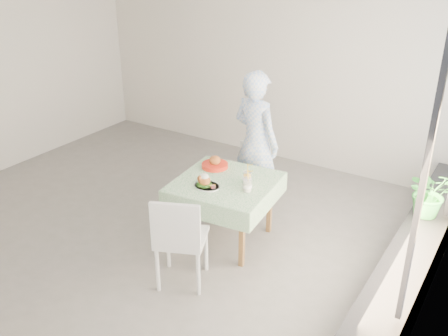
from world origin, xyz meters
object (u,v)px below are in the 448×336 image
Objects in this scene: chair_far at (254,188)px; potted_plant at (430,192)px; chair_near at (182,255)px; juice_cup_orange at (247,178)px; cafe_table at (225,204)px; diner at (256,142)px; main_dish at (206,183)px.

chair_far is 1.56× the size of potted_plant.
chair_near is 1.86× the size of potted_plant.
chair_far is 3.07× the size of juice_cup_orange.
chair_far is (-0.13, 0.87, -0.21)m from cafe_table.
diner is 1.07m from main_dish.
juice_cup_orange is 0.51× the size of potted_plant.
juice_cup_orange reaches higher than main_dish.
cafe_table is at bearing 93.42° from chair_near.
cafe_table is 4.24× the size of juice_cup_orange.
juice_cup_orange is 1.90m from potted_plant.
juice_cup_orange is (0.33, 0.31, 0.01)m from main_dish.
chair_near reaches higher than cafe_table.
cafe_table is 0.90m from chair_far.
cafe_table is 1.38× the size of chair_far.
chair_far is 1.76m from chair_near.
cafe_table is 0.64× the size of diner.
chair_near is 3.41× the size of main_dish.
juice_cup_orange is (0.17, 0.97, 0.50)m from chair_near.
potted_plant is (1.72, 0.79, -0.04)m from juice_cup_orange.
cafe_table is 2.16m from potted_plant.
diner is at bearing 96.56° from cafe_table.
chair_near is at bearing -86.58° from cafe_table.
cafe_table is at bearing 108.75° from diner.
main_dish is 1.08× the size of juice_cup_orange.
diner is (-0.15, 1.72, 0.59)m from chair_near.
chair_near is at bearing -76.42° from main_dish.
main_dish is at bearing -115.01° from cafe_table.
main_dish is (-0.16, 0.65, 0.49)m from chair_near.
cafe_table is 0.42m from juice_cup_orange.
chair_near is 1.10m from juice_cup_orange.
chair_far is 2.85× the size of main_dish.
cafe_table is at bearing 64.99° from main_dish.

